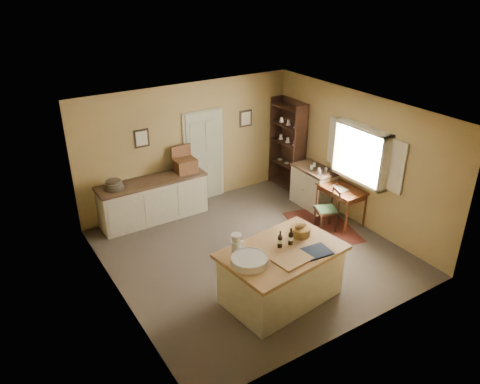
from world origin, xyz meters
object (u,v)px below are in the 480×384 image
(sideboard, at_px, (154,198))
(right_cabinet, at_px, (313,187))
(desk_chair, at_px, (326,210))
(shelving_unit, at_px, (289,145))
(writing_desk, at_px, (341,192))
(work_island, at_px, (281,273))

(sideboard, height_order, right_cabinet, sideboard)
(desk_chair, relative_size, shelving_unit, 0.41)
(writing_desk, xyz_separation_m, shelving_unit, (0.16, 1.98, 0.39))
(work_island, relative_size, right_cabinet, 2.00)
(work_island, height_order, right_cabinet, work_island)
(right_cabinet, relative_size, shelving_unit, 0.47)
(right_cabinet, bearing_deg, sideboard, 157.73)
(desk_chair, distance_m, shelving_unit, 2.25)
(writing_desk, bearing_deg, desk_chair, -168.97)
(desk_chair, height_order, right_cabinet, right_cabinet)
(sideboard, distance_m, right_cabinet, 3.47)
(desk_chair, bearing_deg, sideboard, 160.53)
(right_cabinet, distance_m, shelving_unit, 1.28)
(sideboard, bearing_deg, shelving_unit, -3.40)
(writing_desk, bearing_deg, shelving_unit, 85.51)
(sideboard, bearing_deg, right_cabinet, -22.27)
(work_island, relative_size, desk_chair, 2.30)
(sideboard, bearing_deg, work_island, -79.25)
(work_island, distance_m, shelving_unit, 4.32)
(desk_chair, bearing_deg, writing_desk, 31.11)
(sideboard, xyz_separation_m, shelving_unit, (3.37, -0.20, 0.58))
(shelving_unit, bearing_deg, right_cabinet, -97.92)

